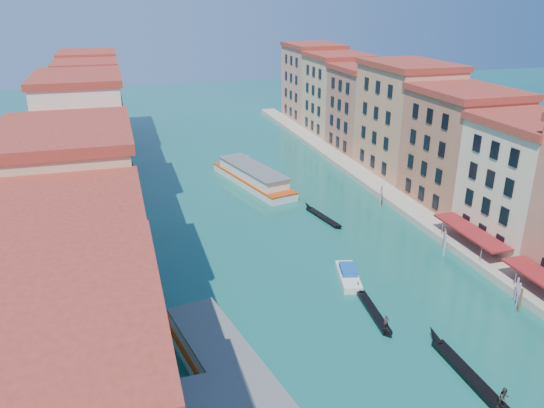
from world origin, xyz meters
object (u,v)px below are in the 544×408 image
at_px(vaporetto_near, 226,370).
at_px(gondola_right, 472,376).
at_px(gondola_fore, 373,310).
at_px(vaporetto_far, 253,176).

xyz_separation_m(vaporetto_near, gondola_right, (20.87, -5.75, -0.95)).
bearing_deg(vaporetto_near, gondola_right, -26.80).
distance_m(gondola_fore, gondola_right, 12.64).
bearing_deg(gondola_right, vaporetto_far, 95.55).
bearing_deg(gondola_fore, vaporetto_near, -153.96).
height_order(vaporetto_near, gondola_right, vaporetto_near).
distance_m(vaporetto_near, gondola_right, 21.67).
bearing_deg(gondola_fore, gondola_right, -68.30).
bearing_deg(gondola_right, vaporetto_near, 164.77).
distance_m(vaporetto_far, gondola_fore, 44.43).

